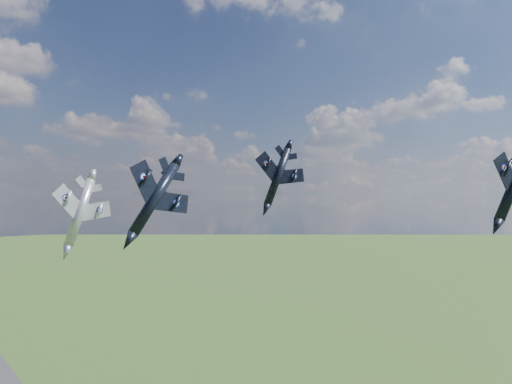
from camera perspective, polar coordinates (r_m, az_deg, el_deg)
jet_lead_navy at (r=69.72m, az=-11.50°, el=-0.73°), size 12.40×16.64×9.17m
jet_high_navy at (r=93.03m, az=2.50°, el=1.79°), size 15.43×18.03×7.01m
jet_left_silver at (r=71.89m, az=-19.49°, el=-2.18°), size 11.53×14.33×5.73m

